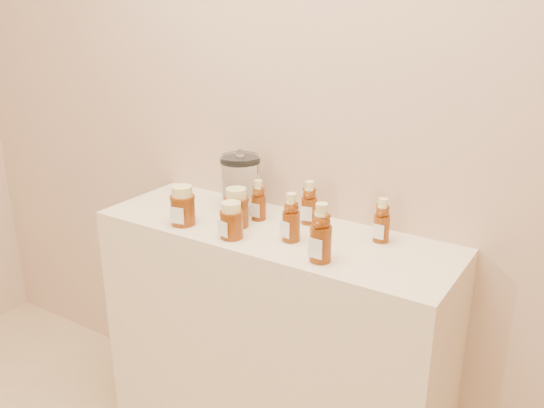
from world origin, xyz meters
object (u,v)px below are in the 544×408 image
Objects in this scene: honey_jar_left at (183,205)px; bear_bottle_front_left at (291,214)px; display_table at (272,349)px; bear_bottle_back_left at (259,197)px; glass_canister at (241,181)px.

bear_bottle_front_left is at bearing 0.03° from honey_jar_left.
display_table is 0.54m from bear_bottle_back_left.
bear_bottle_back_left reaches higher than display_table.
display_table is 0.55m from bear_bottle_front_left.
display_table is 0.59m from honey_jar_left.
bear_bottle_front_left is at bearing -25.07° from glass_canister.
bear_bottle_front_left is 0.31m from glass_canister.
bear_bottle_back_left is at bearing 165.36° from bear_bottle_front_left.
honey_jar_left is (-0.37, -0.08, -0.02)m from bear_bottle_front_left.
display_table is at bearing -35.97° from bear_bottle_back_left.
bear_bottle_back_left is 1.18× the size of honey_jar_left.
bear_bottle_back_left is 0.25m from honey_jar_left.
glass_canister is at bearing 154.11° from bear_bottle_back_left.
bear_bottle_back_left is at bearing 149.11° from display_table.
bear_bottle_front_left is (0.18, -0.09, 0.01)m from bear_bottle_back_left.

